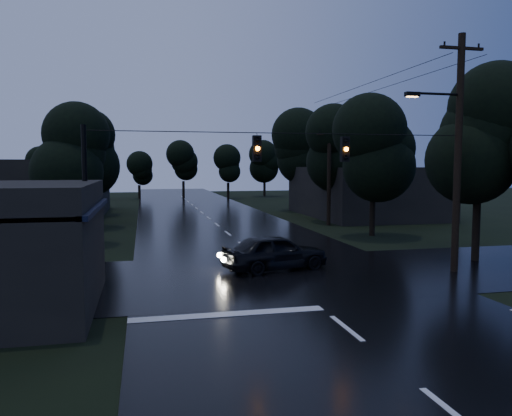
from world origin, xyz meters
name	(u,v)px	position (x,y,z in m)	size (l,w,h in m)	color
ground	(455,416)	(0.00, 0.00, 0.00)	(160.00, 160.00, 0.00)	black
main_road	(217,225)	(0.00, 30.00, 0.00)	(12.00, 120.00, 0.02)	black
cross_street	(280,275)	(0.00, 12.00, 0.00)	(60.00, 9.00, 0.02)	black
building_far_right	(364,192)	(14.00, 34.00, 2.20)	(10.00, 14.00, 4.40)	black
building_far_left	(46,188)	(-14.00, 40.00, 2.50)	(10.00, 16.00, 5.00)	black
utility_pole_main	(456,149)	(7.41, 11.00, 5.26)	(3.50, 0.30, 10.00)	black
utility_pole_far	(329,174)	(8.30, 28.00, 3.88)	(2.00, 0.30, 7.50)	black
anchor_pole_left	(86,209)	(-7.50, 11.00, 3.00)	(0.18, 0.18, 6.00)	black
span_signals	(301,148)	(0.56, 10.99, 5.24)	(15.00, 0.37, 1.12)	black
tree_corner_near	(480,135)	(10.00, 13.00, 5.99)	(4.48, 4.48, 9.44)	black
tree_left_a	(78,153)	(-9.00, 22.00, 5.24)	(3.92, 3.92, 8.26)	black
tree_left_b	(83,151)	(-9.60, 30.00, 5.62)	(4.20, 4.20, 8.85)	black
tree_left_c	(89,150)	(-10.20, 40.00, 5.99)	(4.48, 4.48, 9.44)	black
tree_right_a	(374,149)	(9.00, 22.00, 5.62)	(4.20, 4.20, 8.85)	black
tree_right_b	(336,147)	(9.60, 30.00, 5.99)	(4.48, 4.48, 9.44)	black
tree_right_c	(304,147)	(10.20, 40.00, 6.37)	(4.76, 4.76, 10.03)	black
car	(275,252)	(0.09, 13.09, 0.79)	(1.87, 4.66, 1.59)	black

